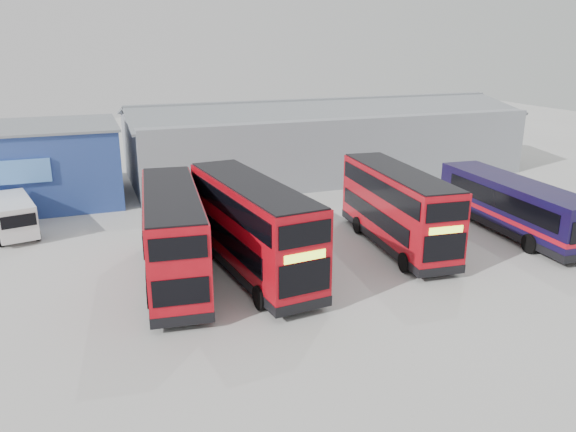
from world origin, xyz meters
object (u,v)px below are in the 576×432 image
(office_block, at_px, (21,165))
(single_decker_blue, at_px, (513,207))
(panel_van, at_px, (13,215))
(double_decker_left, at_px, (173,237))
(double_decker_right, at_px, (397,209))
(double_decker_centre, at_px, (252,229))
(maintenance_shed, at_px, (321,140))

(office_block, height_order, single_decker_blue, office_block)
(office_block, xyz_separation_m, panel_van, (-0.10, -6.64, -1.43))
(double_decker_left, bearing_deg, double_decker_right, -171.35)
(office_block, bearing_deg, double_decker_centre, -56.67)
(maintenance_shed, bearing_deg, double_decker_right, -100.82)
(single_decker_blue, bearing_deg, double_decker_centre, 5.20)
(double_decker_centre, bearing_deg, office_block, 117.22)
(double_decker_left, bearing_deg, panel_van, -45.52)
(maintenance_shed, xyz_separation_m, double_decker_right, (-3.33, -17.40, -0.59))
(maintenance_shed, height_order, panel_van, maintenance_shed)
(office_block, bearing_deg, panel_van, -90.82)
(double_decker_centre, distance_m, double_decker_right, 8.05)
(double_decker_left, xyz_separation_m, double_decker_centre, (3.50, -0.35, 0.08))
(maintenance_shed, bearing_deg, double_decker_left, -129.68)
(double_decker_centre, height_order, panel_van, double_decker_centre)
(double_decker_right, bearing_deg, double_decker_left, -172.66)
(double_decker_right, bearing_deg, office_block, 145.47)
(maintenance_shed, height_order, single_decker_blue, maintenance_shed)
(office_block, distance_m, double_decker_left, 17.42)
(maintenance_shed, bearing_deg, double_decker_centre, -121.87)
(double_decker_centre, bearing_deg, double_decker_left, 168.12)
(double_decker_left, bearing_deg, single_decker_blue, -173.21)
(maintenance_shed, distance_m, double_decker_centre, 21.47)
(office_block, relative_size, double_decker_left, 1.23)
(double_decker_left, distance_m, panel_van, 11.78)
(office_block, bearing_deg, double_decker_right, -39.50)
(single_decker_blue, relative_size, panel_van, 2.20)
(double_decker_right, xyz_separation_m, panel_van, (-18.77, 8.75, -0.86))
(double_decker_left, distance_m, double_decker_centre, 3.52)
(double_decker_right, height_order, panel_van, double_decker_right)
(double_decker_right, bearing_deg, panel_van, 159.96)
(maintenance_shed, distance_m, panel_van, 23.77)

